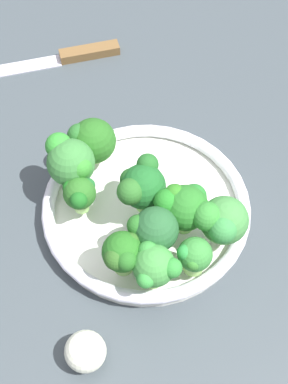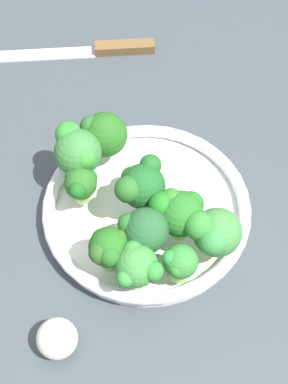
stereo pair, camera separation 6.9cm
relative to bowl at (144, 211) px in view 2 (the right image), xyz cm
name	(u,v)px [view 2 (the right image)]	position (x,y,z in cm)	size (l,w,h in cm)	color
ground_plane	(135,210)	(2.24, -0.47, -2.80)	(130.00, 130.00, 2.50)	#3C454A
bowl	(144,211)	(0.00, 0.00, 0.00)	(26.91, 26.91, 3.04)	white
broccoli_floret_0	(214,233)	(-10.05, -1.62, 5.32)	(6.19, 6.61, 6.88)	#93C85D
broccoli_floret_1	(141,185)	(0.17, 0.41, 6.28)	(5.75, 7.19, 7.42)	#8FDA65
broccoli_floret_2	(144,231)	(-4.52, 4.30, 5.83)	(5.69, 5.38, 7.20)	#9DD86E
broccoli_floret_3	(137,266)	(-7.18, 7.76, 5.44)	(5.59, 5.47, 6.43)	#8FC862
broccoli_floret_4	(102,134)	(10.08, -1.99, 5.11)	(5.98, 5.96, 6.52)	#88B45E
broccoli_floret_5	(81,184)	(5.97, 5.11, 4.94)	(4.11, 4.52, 5.53)	#96CB6B
broccoli_floret_6	(178,212)	(-5.44, -0.34, 5.82)	(6.25, 6.32, 7.02)	#7DBD57
broccoli_floret_7	(179,263)	(-9.85, 3.72, 4.64)	(4.06, 4.07, 5.39)	#95D062
broccoli_floret_8	(77,151)	(9.50, 2.65, 6.14)	(7.06, 6.05, 7.59)	#75BB5F
broccoli_floret_9	(109,249)	(-3.41, 8.66, 5.46)	(4.88, 5.08, 6.38)	#81B358
knife	(95,50)	(28.23, -15.61, -1.00)	(18.54, 22.23, 1.50)	silver
garlic_bulb	(57,338)	(-5.91, 18.77, 0.80)	(4.69, 4.69, 4.69)	#E8ECCF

